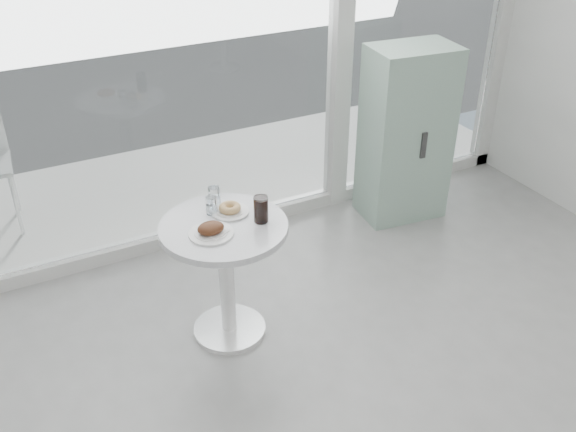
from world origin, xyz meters
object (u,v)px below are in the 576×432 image
plate_donut (230,210)px  cola_glass (261,210)px  mint_cabinet (406,134)px  water_tumbler_b (214,197)px  main_table (225,257)px  water_tumbler_a (212,206)px  plate_fritter (211,230)px

plate_donut → cola_glass: size_ratio=1.40×
mint_cabinet → water_tumbler_b: size_ratio=12.04×
plate_donut → water_tumbler_b: 0.14m
mint_cabinet → main_table: bearing=-152.0°
mint_cabinet → water_tumbler_a: 1.87m
water_tumbler_a → cola_glass: (0.21, -0.20, 0.03)m
main_table → plate_donut: size_ratio=3.55×
plate_donut → water_tumbler_a: size_ratio=2.04×
plate_donut → cola_glass: (0.12, -0.17, 0.05)m
main_table → water_tumbler_b: 0.36m
mint_cabinet → water_tumbler_b: bearing=-158.5°
mint_cabinet → water_tumbler_b: (-1.73, -0.48, 0.15)m
cola_glass → plate_fritter: bearing=179.6°
plate_fritter → plate_donut: 0.24m
plate_donut → water_tumbler_b: water_tumbler_b is taller
main_table → cola_glass: bearing=-17.5°
plate_donut → main_table: bearing=-129.3°
water_tumbler_b → plate_fritter: bearing=-114.6°
main_table → cola_glass: cola_glass is taller
main_table → water_tumbler_a: (-0.01, 0.14, 0.27)m
water_tumbler_a → water_tumbler_b: bearing=59.9°
main_table → water_tumbler_a: 0.30m
water_tumbler_b → cola_glass: bearing=-61.5°
plate_donut → cola_glass: 0.21m
main_table → mint_cabinet: mint_cabinet is taller
mint_cabinet → water_tumbler_a: (-1.78, -0.57, 0.15)m
main_table → plate_fritter: size_ratio=3.15×
mint_cabinet → water_tumbler_b: mint_cabinet is taller
cola_glass → main_table: bearing=162.5°
plate_fritter → water_tumbler_b: size_ratio=2.19×
water_tumbler_b → water_tumbler_a: bearing=-120.1°
main_table → mint_cabinet: (1.77, 0.71, 0.12)m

